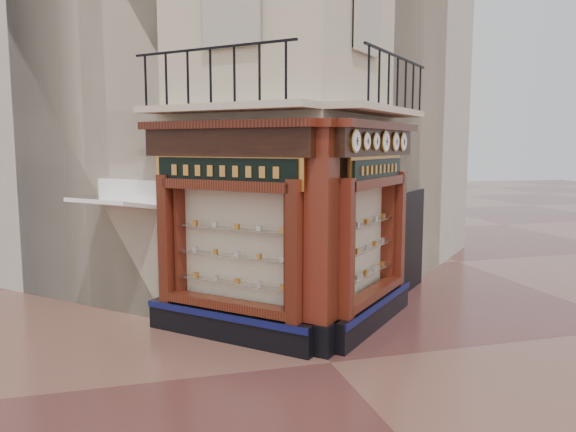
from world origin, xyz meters
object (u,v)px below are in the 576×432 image
object	(u,v)px
clock_c	(376,141)
clock_d	(385,142)
signboard_left	(225,171)
signboard_right	(377,169)
awning	(116,321)
clock_e	(395,142)
clock_b	(366,141)
clock_f	(403,142)
clock_a	(355,141)
corner_pilaster	(321,241)

from	to	relation	value
clock_c	clock_d	size ratio (longest dim) A/B	0.78
signboard_left	signboard_right	distance (m)	2.92
clock_c	awning	xyz separation A→B (m)	(-4.70, 2.09, -3.62)
signboard_left	clock_c	bearing A→B (deg)	-142.54
clock_e	signboard_right	world-z (taller)	clock_e
clock_b	clock_f	bearing A→B (deg)	0.00
clock_a	clock_b	xyz separation A→B (m)	(0.35, 0.35, -0.00)
corner_pilaster	clock_e	bearing A→B (deg)	-9.86
corner_pilaster	signboard_left	bearing A→B (deg)	100.25
corner_pilaster	signboard_right	size ratio (longest dim) A/B	2.10
awning	signboard_left	world-z (taller)	signboard_left
clock_a	awning	xyz separation A→B (m)	(-4.03, 2.76, -3.62)
signboard_left	signboard_right	bearing A→B (deg)	-135.00
clock_d	clock_e	distance (m)	0.59
clock_f	awning	size ratio (longest dim) A/B	0.24
signboard_left	signboard_right	xyz separation A→B (m)	(2.92, 0.00, -0.00)
clock_b	clock_d	bearing A→B (deg)	-0.00
clock_e	clock_d	bearing A→B (deg)	-180.00
signboard_left	clock_f	bearing A→B (deg)	-123.71
clock_b	signboard_right	world-z (taller)	clock_b
clock_e	signboard_right	distance (m)	0.88
clock_e	clock_a	bearing A→B (deg)	-180.00
clock_a	clock_f	xyz separation A→B (m)	(1.81, 1.81, -0.00)
corner_pilaster	clock_b	xyz separation A→B (m)	(0.93, 0.32, 1.67)
clock_c	awning	distance (m)	6.29
corner_pilaster	signboard_right	bearing A→B (deg)	-10.25
clock_e	signboard_right	xyz separation A→B (m)	(-0.58, -0.42, -0.52)
corner_pilaster	clock_e	xyz separation A→B (m)	(2.04, 1.43, 1.67)
corner_pilaster	clock_c	xyz separation A→B (m)	(1.26, 0.65, 1.67)
clock_f	signboard_left	world-z (taller)	clock_f
awning	signboard_right	xyz separation A→B (m)	(4.91, -1.73, 3.10)
clock_f	clock_b	bearing A→B (deg)	180.00
corner_pilaster	clock_b	world-z (taller)	corner_pilaster
clock_e	signboard_left	xyz separation A→B (m)	(-3.50, -0.42, -0.52)
signboard_right	awning	bearing A→B (deg)	115.62
clock_c	clock_d	bearing A→B (deg)	-0.00
clock_b	awning	bearing A→B (deg)	106.09
corner_pilaster	clock_b	bearing A→B (deg)	-25.76
corner_pilaster	clock_a	xyz separation A→B (m)	(0.58, -0.02, 1.67)
signboard_right	clock_d	bearing A→B (deg)	-43.75
clock_b	clock_c	bearing A→B (deg)	-0.00
clock_b	clock_e	world-z (taller)	clock_e
clock_b	awning	xyz separation A→B (m)	(-4.37, 2.42, -3.62)
clock_a	signboard_right	xyz separation A→B (m)	(0.88, 1.04, -0.52)
clock_f	signboard_left	bearing A→B (deg)	146.29
clock_d	signboard_right	bearing A→B (deg)	136.25
clock_a	clock_e	xyz separation A→B (m)	(1.46, 1.46, -0.00)
clock_a	clock_c	xyz separation A→B (m)	(0.68, 0.68, -0.00)
clock_f	awning	distance (m)	6.93
clock_d	clock_e	bearing A→B (deg)	0.00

